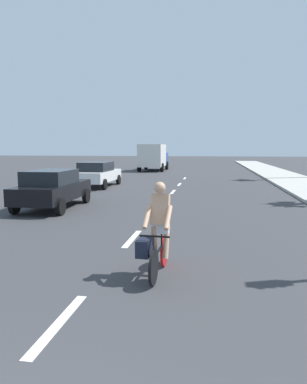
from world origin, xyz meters
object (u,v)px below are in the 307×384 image
(cyclist, at_px, (157,233))
(parked_car_white, at_px, (97,173))
(parked_car_black, at_px, (53,188))
(delivery_truck, at_px, (153,157))

(cyclist, xyz_separation_m, parked_car_white, (-6.10, 14.62, 0.01))
(parked_car_black, relative_size, parked_car_white, 0.96)
(cyclist, height_order, parked_car_white, cyclist)
(delivery_truck, bearing_deg, parked_car_black, -90.58)
(parked_car_white, relative_size, delivery_truck, 0.72)
(parked_car_black, bearing_deg, parked_car_white, 93.82)
(cyclist, xyz_separation_m, parked_car_black, (-5.34, 6.73, 0.01))
(parked_car_black, distance_m, parked_car_white, 7.92)
(cyclist, bearing_deg, delivery_truck, -77.39)
(parked_car_white, height_order, delivery_truck, delivery_truck)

